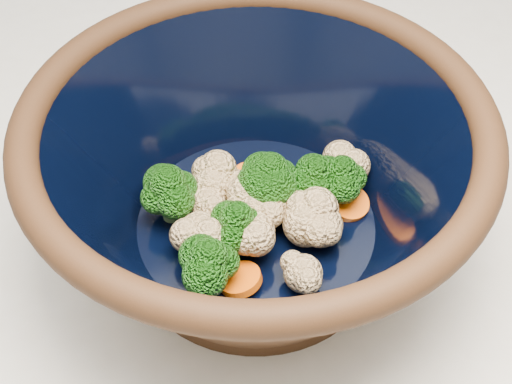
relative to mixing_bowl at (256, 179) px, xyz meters
name	(u,v)px	position (x,y,z in m)	size (l,w,h in m)	color
mixing_bowl	(256,179)	(0.00, 0.00, 0.00)	(0.35, 0.35, 0.14)	black
vegetable_pile	(259,204)	(0.00, 0.00, -0.02)	(0.17, 0.13, 0.05)	#608442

